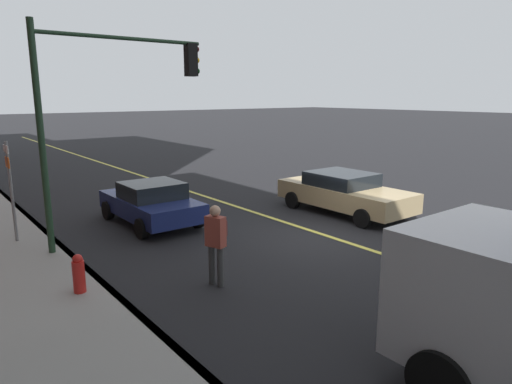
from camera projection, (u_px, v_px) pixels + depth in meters
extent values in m
plane|color=black|center=(322.00, 235.00, 13.32)|extent=(200.00, 200.00, 0.00)
cube|color=gray|center=(15.00, 312.00, 8.41)|extent=(80.00, 3.55, 0.15)
cube|color=slate|center=(106.00, 288.00, 9.43)|extent=(80.00, 0.16, 0.15)
cube|color=#D8CC4C|center=(322.00, 234.00, 13.32)|extent=(80.00, 0.16, 0.01)
cube|color=navy|center=(151.00, 206.00, 14.38)|extent=(4.00, 1.85, 0.56)
cube|color=black|center=(152.00, 190.00, 14.16)|extent=(1.62, 1.70, 0.49)
cylinder|color=black|center=(108.00, 210.00, 14.91)|extent=(0.60, 0.22, 0.60)
cylinder|color=black|center=(159.00, 202.00, 16.00)|extent=(0.60, 0.22, 0.60)
cylinder|color=black|center=(142.00, 229.00, 12.88)|extent=(0.60, 0.22, 0.60)
cylinder|color=black|center=(197.00, 218.00, 13.97)|extent=(0.60, 0.22, 0.60)
cube|color=tan|center=(345.00, 195.00, 15.67)|extent=(4.80, 1.95, 0.64)
cube|color=black|center=(341.00, 179.00, 15.69)|extent=(2.08, 1.79, 0.45)
cylinder|color=black|center=(400.00, 209.00, 15.10)|extent=(0.60, 0.22, 0.60)
cylinder|color=black|center=(363.00, 218.00, 13.95)|extent=(0.60, 0.22, 0.60)
cylinder|color=black|center=(329.00, 193.00, 17.53)|extent=(0.60, 0.22, 0.60)
cylinder|color=black|center=(293.00, 200.00, 16.39)|extent=(0.60, 0.22, 0.60)
cube|color=silver|center=(492.00, 293.00, 6.21)|extent=(1.96, 2.37, 1.81)
cylinder|color=black|center=(442.00, 384.00, 5.72)|extent=(0.90, 0.28, 0.90)
cylinder|color=#383838|center=(220.00, 267.00, 9.65)|extent=(0.18, 0.18, 0.87)
cylinder|color=#383838|center=(212.00, 265.00, 9.77)|extent=(0.18, 0.18, 0.87)
cube|color=#993F33|center=(215.00, 231.00, 9.55)|extent=(0.47, 0.34, 0.65)
sphere|color=tan|center=(215.00, 211.00, 9.46)|extent=(0.24, 0.24, 0.24)
cube|color=#592626|center=(220.00, 228.00, 9.69)|extent=(0.30, 0.24, 0.34)
cylinder|color=#1E3823|center=(42.00, 144.00, 10.83)|extent=(0.16, 0.16, 5.72)
cylinder|color=#1E3823|center=(124.00, 38.00, 11.62)|extent=(0.10, 4.39, 0.10)
cube|color=black|center=(191.00, 60.00, 12.88)|extent=(0.28, 0.30, 0.90)
sphere|color=#360605|center=(196.00, 49.00, 12.93)|extent=(0.18, 0.18, 0.18)
sphere|color=gold|center=(196.00, 60.00, 12.99)|extent=(0.18, 0.18, 0.18)
sphere|color=black|center=(197.00, 71.00, 13.05)|extent=(0.18, 0.18, 0.18)
cylinder|color=slate|center=(12.00, 195.00, 12.04)|extent=(0.08, 0.08, 2.83)
cube|color=white|center=(6.00, 149.00, 11.77)|extent=(0.60, 0.02, 0.20)
cube|color=#DB5919|center=(7.00, 162.00, 11.84)|extent=(0.44, 0.02, 0.28)
cylinder|color=red|center=(79.00, 280.00, 9.04)|extent=(0.24, 0.24, 0.80)
sphere|color=red|center=(77.00, 259.00, 8.95)|extent=(0.20, 0.20, 0.20)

